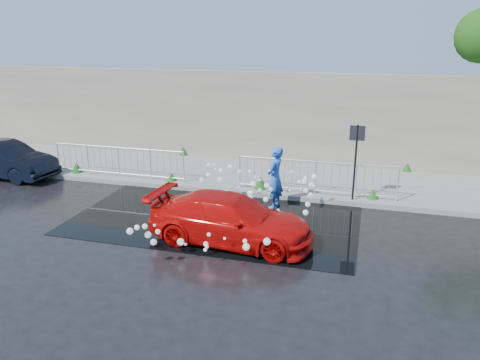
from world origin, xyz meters
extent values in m
plane|color=black|center=(0.00, 0.00, 0.00)|extent=(90.00, 90.00, 0.00)
cube|color=slate|center=(0.00, 5.00, 0.07)|extent=(30.00, 4.00, 0.15)
cube|color=slate|center=(0.00, 3.00, 0.08)|extent=(30.00, 0.25, 0.16)
cube|color=#696359|center=(0.00, 7.20, 1.90)|extent=(30.00, 0.60, 3.50)
cube|color=black|center=(0.50, 1.00, 0.01)|extent=(8.00, 5.00, 0.01)
cylinder|color=black|center=(4.20, 3.10, 1.25)|extent=(0.06, 0.06, 2.50)
cube|color=black|center=(4.20, 3.10, 2.25)|extent=(0.45, 0.04, 0.45)
cylinder|color=silver|center=(-6.50, 3.35, 0.70)|extent=(0.05, 0.05, 1.10)
cylinder|color=silver|center=(-1.50, 3.35, 0.70)|extent=(0.05, 0.05, 1.10)
cylinder|color=silver|center=(-4.00, 3.35, 1.22)|extent=(5.00, 0.04, 0.04)
cylinder|color=silver|center=(-4.00, 3.35, 0.27)|extent=(5.00, 0.04, 0.04)
cylinder|color=silver|center=(0.50, 3.35, 0.70)|extent=(0.05, 0.05, 1.10)
cylinder|color=silver|center=(5.50, 3.35, 0.70)|extent=(0.05, 0.05, 1.10)
cylinder|color=silver|center=(3.00, 3.35, 1.22)|extent=(5.00, 0.04, 0.04)
cylinder|color=silver|center=(3.00, 3.35, 0.27)|extent=(5.00, 0.04, 0.04)
cone|color=#114111|center=(-5.80, 3.40, 0.35)|extent=(0.40, 0.40, 0.39)
cone|color=#114111|center=(-2.00, 3.40, 0.29)|extent=(0.36, 0.36, 0.28)
cone|color=#114111|center=(1.20, 3.40, 0.35)|extent=(0.44, 0.44, 0.41)
cone|color=#114111|center=(4.80, 3.40, 0.30)|extent=(0.38, 0.38, 0.30)
cone|color=#114111|center=(-3.00, 6.90, 0.34)|extent=(0.42, 0.42, 0.39)
cone|color=#114111|center=(6.00, 6.90, 0.30)|extent=(0.34, 0.34, 0.30)
sphere|color=white|center=(1.42, 1.24, 0.61)|extent=(0.13, 0.13, 0.13)
sphere|color=white|center=(2.31, 0.82, 0.44)|extent=(0.10, 0.10, 0.10)
sphere|color=white|center=(0.59, 0.81, 0.27)|extent=(0.06, 0.06, 0.06)
sphere|color=white|center=(2.68, 0.37, 0.28)|extent=(0.06, 0.06, 0.06)
sphere|color=white|center=(0.92, 0.88, 0.49)|extent=(0.16, 0.16, 0.16)
sphere|color=white|center=(3.05, 0.91, 0.43)|extent=(0.16, 0.16, 0.16)
sphere|color=white|center=(1.38, 1.65, 0.87)|extent=(0.17, 0.17, 0.17)
sphere|color=white|center=(0.25, 2.12, 1.05)|extent=(0.14, 0.14, 0.14)
sphere|color=white|center=(1.91, 1.66, 0.75)|extent=(0.13, 0.13, 0.13)
sphere|color=white|center=(1.66, 1.33, 0.80)|extent=(0.11, 0.11, 0.11)
sphere|color=white|center=(2.77, 1.81, 0.79)|extent=(0.06, 0.06, 0.06)
sphere|color=white|center=(2.50, 1.52, 0.81)|extent=(0.08, 0.08, 0.08)
sphere|color=white|center=(-0.09, 1.89, 0.95)|extent=(0.15, 0.15, 0.15)
sphere|color=white|center=(3.03, 2.07, 0.86)|extent=(0.15, 0.15, 0.15)
sphere|color=white|center=(2.69, 2.07, 0.92)|extent=(0.11, 0.11, 0.11)
sphere|color=white|center=(0.02, 2.27, 1.04)|extent=(0.06, 0.06, 0.06)
sphere|color=white|center=(-0.19, 0.99, 0.52)|extent=(0.18, 0.18, 0.18)
sphere|color=white|center=(2.95, 1.53, 0.85)|extent=(0.15, 0.15, 0.15)
sphere|color=white|center=(1.70, 2.67, 0.97)|extent=(0.17, 0.17, 0.17)
sphere|color=white|center=(0.33, 1.78, 0.88)|extent=(0.14, 0.14, 0.14)
sphere|color=white|center=(0.62, 1.52, 0.62)|extent=(0.09, 0.09, 0.09)
sphere|color=white|center=(0.30, 2.89, 0.98)|extent=(0.15, 0.15, 0.15)
sphere|color=white|center=(2.37, 2.53, 1.07)|extent=(0.09, 0.09, 0.09)
sphere|color=white|center=(1.41, 1.25, 0.72)|extent=(0.17, 0.17, 0.17)
sphere|color=white|center=(2.83, 1.93, 0.95)|extent=(0.10, 0.10, 0.10)
sphere|color=white|center=(1.80, 1.62, 0.86)|extent=(0.15, 0.15, 0.15)
sphere|color=white|center=(2.82, 2.33, 0.97)|extent=(0.10, 0.10, 0.10)
sphere|color=white|center=(0.79, 2.25, 1.04)|extent=(0.12, 0.12, 0.12)
sphere|color=white|center=(-0.27, 2.43, 1.11)|extent=(0.12, 0.12, 0.12)
sphere|color=white|center=(1.89, 1.13, 0.61)|extent=(0.15, 0.15, 0.15)
sphere|color=white|center=(2.13, 2.45, 1.09)|extent=(0.15, 0.15, 0.15)
sphere|color=white|center=(1.06, 2.51, 0.98)|extent=(0.12, 0.12, 0.12)
sphere|color=white|center=(1.37, 2.01, 0.97)|extent=(0.09, 0.09, 0.09)
sphere|color=white|center=(-0.20, 2.76, 1.05)|extent=(0.07, 0.07, 0.07)
sphere|color=white|center=(0.23, 0.51, 0.34)|extent=(0.12, 0.12, 0.12)
sphere|color=white|center=(3.08, 1.57, 0.71)|extent=(0.16, 0.16, 0.16)
sphere|color=white|center=(1.51, 0.85, 0.54)|extent=(0.11, 0.11, 0.11)
sphere|color=white|center=(3.07, 1.18, 0.57)|extent=(0.14, 0.14, 0.14)
sphere|color=white|center=(3.11, 2.02, 0.84)|extent=(0.08, 0.08, 0.08)
sphere|color=white|center=(2.81, 2.19, 0.93)|extent=(0.12, 0.12, 0.12)
sphere|color=white|center=(1.52, 1.91, 0.92)|extent=(0.09, 0.09, 0.09)
sphere|color=white|center=(3.08, 2.26, 1.05)|extent=(0.17, 0.17, 0.17)
sphere|color=white|center=(-0.28, 1.82, 0.80)|extent=(0.14, 0.14, 0.14)
sphere|color=white|center=(0.44, -1.58, 0.34)|extent=(0.18, 0.18, 0.18)
sphere|color=white|center=(1.04, -1.49, 0.32)|extent=(0.12, 0.12, 0.12)
sphere|color=white|center=(-0.12, -2.60, 1.07)|extent=(0.12, 0.12, 0.12)
sphere|color=white|center=(1.23, -1.93, 0.47)|extent=(0.09, 0.09, 0.09)
sphere|color=white|center=(-0.34, -1.84, 0.75)|extent=(0.13, 0.13, 0.13)
sphere|color=white|center=(0.03, -2.42, 0.83)|extent=(0.15, 0.15, 0.15)
sphere|color=white|center=(1.52, -1.53, 0.54)|extent=(0.07, 0.07, 0.07)
sphere|color=white|center=(-0.37, -1.40, 0.15)|extent=(0.16, 0.16, 0.16)
sphere|color=white|center=(0.61, -1.89, 0.45)|extent=(0.07, 0.07, 0.07)
sphere|color=white|center=(-0.31, -2.58, 0.95)|extent=(0.15, 0.15, 0.15)
sphere|color=white|center=(1.02, -1.50, 0.17)|extent=(0.09, 0.09, 0.09)
sphere|color=white|center=(1.46, -2.42, 1.01)|extent=(0.08, 0.08, 0.08)
sphere|color=white|center=(0.50, -1.43, 0.22)|extent=(0.07, 0.07, 0.07)
sphere|color=white|center=(2.59, -1.83, 0.73)|extent=(0.17, 0.17, 0.17)
sphere|color=white|center=(2.04, -1.53, 0.39)|extent=(0.17, 0.17, 0.17)
sphere|color=white|center=(2.10, -1.85, 0.69)|extent=(0.10, 0.10, 0.10)
sphere|color=white|center=(0.02, -1.90, 0.69)|extent=(0.12, 0.12, 0.12)
sphere|color=white|center=(-0.09, -1.85, 0.81)|extent=(0.07, 0.07, 0.07)
imported|color=#BB0807|center=(1.37, -0.53, 0.61)|extent=(4.30, 1.96, 1.22)
imported|color=black|center=(-8.25, 2.60, 0.65)|extent=(4.07, 1.72, 1.31)
imported|color=blue|center=(1.93, 2.19, 0.95)|extent=(0.59, 0.77, 1.90)
camera|label=1|loc=(4.57, -10.96, 5.06)|focal=35.00mm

